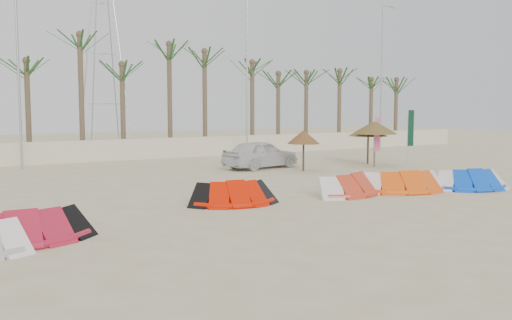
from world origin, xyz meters
TOP-DOWN VIEW (x-y plane):
  - ground at (0.00, 0.00)m, footprint 120.00×120.00m
  - boundary_wall at (0.00, 22.00)m, footprint 60.00×0.30m
  - palm_line at (0.67, 23.50)m, footprint 52.00×4.00m
  - lamp_b at (-5.96, 20.00)m, footprint 1.25×0.14m
  - lamp_c at (8.04, 20.00)m, footprint 1.25×0.14m
  - lamp_d at (20.04, 20.00)m, footprint 1.25×0.14m
  - pylon at (1.00, 28.00)m, footprint 3.00×3.00m
  - kite_red_left at (-9.02, 2.68)m, footprint 3.50×1.59m
  - kite_red_mid at (-1.93, 4.58)m, footprint 3.22×1.98m
  - kite_red_right at (2.97, 4.32)m, footprint 3.85×2.53m
  - kite_orange at (5.24, 3.73)m, footprint 3.95×2.38m
  - kite_blue at (7.93, 2.65)m, footprint 3.39×2.37m
  - parasol_left at (6.16, 11.29)m, footprint 1.70×1.70m
  - parasol_mid at (10.80, 10.96)m, footprint 2.48×2.48m
  - parasol_right at (11.52, 12.27)m, footprint 2.26×2.26m
  - flag_pink at (10.91, 10.92)m, footprint 0.45×0.06m
  - flag_green at (14.31, 11.71)m, footprint 0.45×0.10m
  - car at (5.00, 13.55)m, footprint 4.73×2.64m

SIDE VIEW (x-z plane):
  - ground at x=0.00m, z-range 0.00..0.00m
  - pylon at x=1.00m, z-range -7.00..7.00m
  - kite_red_mid at x=-1.93m, z-range -0.03..0.87m
  - kite_blue at x=7.93m, z-range -0.03..0.87m
  - kite_red_left at x=-9.02m, z-range -0.03..0.87m
  - kite_red_right at x=2.97m, z-range -0.03..0.87m
  - kite_orange at x=5.24m, z-range -0.03..0.87m
  - boundary_wall at x=0.00m, z-range 0.00..1.30m
  - car at x=5.00m, z-range 0.00..1.52m
  - flag_pink at x=10.91m, z-range 0.27..3.13m
  - parasol_left at x=6.16m, z-range 0.70..2.81m
  - flag_green at x=14.31m, z-range 0.30..3.59m
  - parasol_right at x=11.52m, z-range 0.80..3.12m
  - parasol_mid at x=10.80m, z-range 0.90..3.42m
  - lamp_b at x=-5.96m, z-range 0.27..11.27m
  - lamp_c at x=8.04m, z-range 0.27..11.27m
  - lamp_d at x=20.04m, z-range 0.27..11.27m
  - palm_line at x=0.67m, z-range 2.59..10.29m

